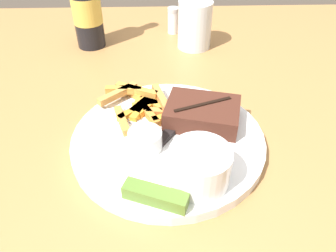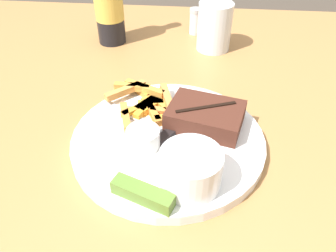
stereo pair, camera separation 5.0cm
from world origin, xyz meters
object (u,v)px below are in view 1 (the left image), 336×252
at_px(coleslaw_cup, 200,165).
at_px(beer_bottle, 86,8).
at_px(dipping_sauce_cup, 145,139).
at_px(knife_utensil, 179,121).
at_px(salt_shaker, 173,20).
at_px(drinking_glass, 195,25).
at_px(dinner_plate, 168,140).
at_px(steak_portion, 202,113).
at_px(pickle_spear, 155,196).
at_px(fork_utensil, 127,119).

bearing_deg(coleslaw_cup, beer_bottle, 115.00).
bearing_deg(dipping_sauce_cup, coleslaw_cup, -42.47).
xyz_separation_m(knife_utensil, salt_shaker, (0.01, 0.40, 0.01)).
height_order(dipping_sauce_cup, knife_utensil, dipping_sauce_cup).
height_order(coleslaw_cup, salt_shaker, coleslaw_cup).
relative_size(dipping_sauce_cup, knife_utensil, 0.35).
bearing_deg(dipping_sauce_cup, drinking_glass, 73.83).
bearing_deg(coleslaw_cup, dinner_plate, 112.43).
xyz_separation_m(knife_utensil, drinking_glass, (0.05, 0.32, 0.03)).
bearing_deg(steak_portion, coleslaw_cup, -98.39).
xyz_separation_m(dinner_plate, salt_shaker, (0.03, 0.43, 0.02)).
relative_size(steak_portion, pickle_spear, 1.55).
bearing_deg(drinking_glass, dipping_sauce_cup, -106.17).
distance_m(fork_utensil, salt_shaker, 0.40).
distance_m(dipping_sauce_cup, fork_utensil, 0.08).
distance_m(coleslaw_cup, fork_utensil, 0.18).
distance_m(dinner_plate, steak_portion, 0.07).
distance_m(dipping_sauce_cup, beer_bottle, 0.42).
height_order(dipping_sauce_cup, fork_utensil, dipping_sauce_cup).
distance_m(pickle_spear, knife_utensil, 0.16).
relative_size(dinner_plate, beer_bottle, 1.19).
bearing_deg(steak_portion, dinner_plate, -148.57).
relative_size(fork_utensil, knife_utensil, 0.82).
height_order(coleslaw_cup, pickle_spear, coleslaw_cup).
bearing_deg(pickle_spear, beer_bottle, 107.52).
bearing_deg(coleslaw_cup, salt_shaker, 91.18).
relative_size(dinner_plate, drinking_glass, 2.81).
bearing_deg(salt_shaker, beer_bottle, -161.34).
relative_size(coleslaw_cup, pickle_spear, 0.95).
xyz_separation_m(steak_portion, pickle_spear, (-0.08, -0.16, -0.01)).
xyz_separation_m(coleslaw_cup, dipping_sauce_cup, (-0.07, 0.07, -0.01)).
distance_m(coleslaw_cup, beer_bottle, 0.51).
relative_size(knife_utensil, beer_bottle, 0.57).
xyz_separation_m(steak_portion, fork_utensil, (-0.12, 0.01, -0.02)).
height_order(fork_utensil, drinking_glass, drinking_glass).
relative_size(pickle_spear, salt_shaker, 1.34).
distance_m(dipping_sauce_cup, drinking_glass, 0.39).
bearing_deg(pickle_spear, knife_utensil, 76.03).
height_order(steak_portion, salt_shaker, salt_shaker).
bearing_deg(beer_bottle, steak_portion, -54.78).
bearing_deg(knife_utensil, dinner_plate, -174.96).
distance_m(steak_portion, fork_utensil, 0.13).
xyz_separation_m(coleslaw_cup, salt_shaker, (-0.01, 0.52, -0.02)).
xyz_separation_m(fork_utensil, drinking_glass, (0.14, 0.31, 0.03)).
xyz_separation_m(dipping_sauce_cup, salt_shaker, (0.06, 0.46, -0.00)).
height_order(steak_portion, coleslaw_cup, coleslaw_cup).
bearing_deg(salt_shaker, drinking_glass, -60.68).
relative_size(coleslaw_cup, knife_utensil, 0.57).
height_order(knife_utensil, beer_bottle, beer_bottle).
bearing_deg(drinking_glass, dinner_plate, -101.97).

